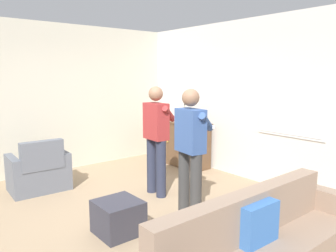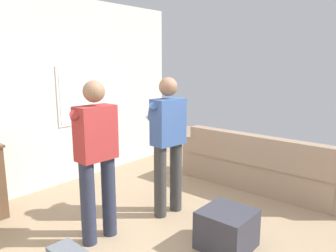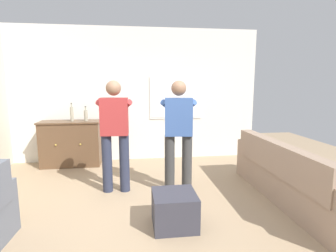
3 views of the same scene
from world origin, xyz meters
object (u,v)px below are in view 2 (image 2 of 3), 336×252
person_standing_right (168,140)px  ottoman (227,229)px  person_standing_left (96,154)px  couch (260,168)px

person_standing_right → ottoman: bearing=-102.2°
person_standing_left → person_standing_right: bearing=-9.8°
ottoman → person_standing_right: person_standing_right is taller
couch → ottoman: bearing=-165.7°
ottoman → person_standing_right: size_ratio=0.29×
couch → person_standing_right: size_ratio=1.49×
couch → person_standing_left: 2.57m
couch → person_standing_left: bearing=163.7°
person_standing_right → couch: bearing=-20.2°
couch → person_standing_left: (-2.39, 0.70, 0.62)m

